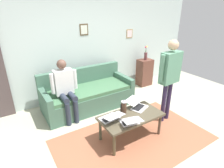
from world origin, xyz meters
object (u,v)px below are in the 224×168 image
at_px(laptop_left, 111,117).
at_px(person_standing, 170,72).
at_px(couch, 88,94).
at_px(person_seated, 65,87).
at_px(french_press, 124,107).
at_px(coffee_table, 131,118).
at_px(flower_vase, 146,54).
at_px(side_shelf, 144,72).
at_px(laptop_right, 130,121).
at_px(laptop_center, 137,105).

height_order(laptop_left, person_standing, person_standing).
relative_size(couch, person_seated, 1.62).
bearing_deg(laptop_left, french_press, -168.60).
xyz_separation_m(person_standing, person_seated, (1.71, -1.17, -0.36)).
height_order(french_press, person_seated, person_seated).
distance_m(laptop_left, person_seated, 1.24).
bearing_deg(french_press, laptop_left, 11.40).
bearing_deg(person_standing, coffee_table, 3.93).
bearing_deg(coffee_table, flower_vase, -136.95).
distance_m(couch, person_standing, 1.96).
bearing_deg(side_shelf, coffee_table, 43.04).
bearing_deg(person_standing, french_press, -4.35).
relative_size(side_shelf, flower_vase, 1.98).
height_order(french_press, flower_vase, flower_vase).
xyz_separation_m(coffee_table, french_press, (0.06, -0.14, 0.17)).
bearing_deg(couch, laptop_left, 81.41).
relative_size(coffee_table, person_seated, 0.88).
bearing_deg(french_press, laptop_right, 72.62).
distance_m(laptop_right, person_standing, 1.29).
relative_size(couch, laptop_center, 4.59).
xyz_separation_m(side_shelf, flower_vase, (-0.00, -0.00, 0.56)).
xyz_separation_m(laptop_left, side_shelf, (-2.24, -1.66, -0.11)).
height_order(laptop_left, side_shelf, side_shelf).
height_order(side_shelf, flower_vase, flower_vase).
height_order(couch, laptop_left, couch).
relative_size(laptop_left, person_standing, 0.22).
bearing_deg(laptop_center, flower_vase, -135.26).
bearing_deg(laptop_right, laptop_center, -141.13).
distance_m(side_shelf, person_seated, 2.68).
xyz_separation_m(french_press, person_standing, (-1.02, 0.08, 0.50)).
bearing_deg(laptop_center, french_press, 2.50).
relative_size(coffee_table, side_shelf, 1.42).
bearing_deg(person_standing, side_shelf, -118.39).
distance_m(couch, french_press, 1.36).
height_order(couch, person_seated, person_seated).
xyz_separation_m(french_press, flower_vase, (-1.93, -1.60, 0.37)).
relative_size(laptop_right, french_press, 1.57).
xyz_separation_m(coffee_table, side_shelf, (-1.87, -1.75, -0.02)).
relative_size(couch, flower_vase, 5.18).
bearing_deg(couch, coffee_table, 96.16).
bearing_deg(french_press, flower_vase, -140.29).
xyz_separation_m(couch, laptop_center, (-0.43, 1.31, 0.21)).
height_order(couch, person_standing, person_standing).
xyz_separation_m(coffee_table, laptop_center, (-0.27, -0.16, 0.10)).
xyz_separation_m(laptop_center, person_standing, (-0.70, 0.09, 0.57)).
bearing_deg(person_seated, french_press, 121.95).
xyz_separation_m(side_shelf, person_standing, (0.91, 1.68, 0.69)).
bearing_deg(laptop_right, flower_vase, -136.42).
bearing_deg(coffee_table, laptop_center, -149.37).
bearing_deg(person_standing, laptop_left, -0.68).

